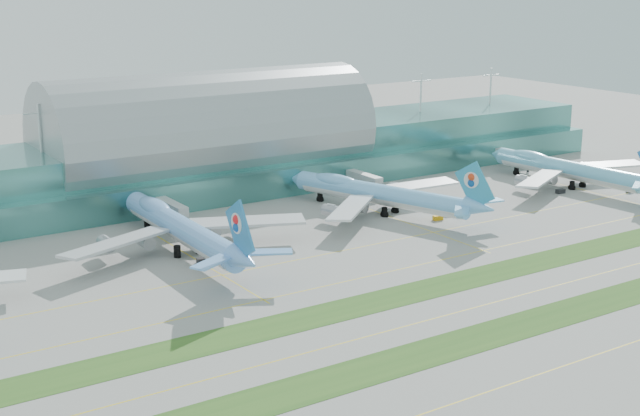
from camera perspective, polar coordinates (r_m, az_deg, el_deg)
ground at (r=226.21m, az=7.70°, el=-5.19°), size 700.00×700.00×0.00m
terminal at (r=326.88m, az=-7.13°, el=3.66°), size 340.00×69.10×36.00m
grass_strip_near at (r=207.41m, az=12.79°, el=-7.32°), size 420.00×12.00×0.08m
grass_strip_far at (r=227.61m, az=7.37°, el=-5.04°), size 420.00×12.00×0.08m
taxiline_a at (r=195.36m, az=17.03°, el=-9.06°), size 420.00×0.35×0.01m
taxiline_b at (r=216.57m, az=10.13°, el=-6.22°), size 420.00×0.35×0.01m
taxiline_c at (r=239.24m, az=4.88°, el=-3.98°), size 420.00×0.35×0.01m
taxiline_d at (r=255.99m, az=1.84°, el=-2.67°), size 420.00×0.35×0.01m
airliner_b at (r=255.66m, az=-8.92°, el=-1.19°), size 74.31×84.24×23.21m
airliner_c at (r=293.91m, az=3.77°, el=0.99°), size 66.53×77.33×21.94m
airliner_d at (r=342.65m, az=15.60°, el=2.46°), size 69.63×79.25×21.80m
gse_c at (r=246.29m, az=-7.57°, el=-3.35°), size 3.11×2.02×1.29m
gse_d at (r=245.08m, az=-5.28°, el=-3.35°), size 3.76×2.70×1.49m
gse_e at (r=288.20m, az=7.56°, el=-0.62°), size 3.41×2.01×1.53m
gse_f at (r=294.14m, az=8.34°, el=-0.35°), size 4.06×2.64×1.37m
gse_g at (r=331.85m, az=15.14°, el=1.04°), size 3.50×2.14×1.50m
gse_h at (r=341.02m, az=19.23°, el=1.08°), size 3.81×2.24×1.50m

